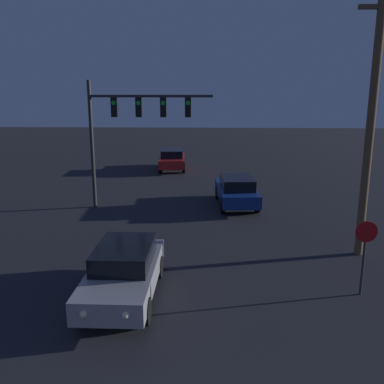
% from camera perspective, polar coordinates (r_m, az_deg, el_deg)
% --- Properties ---
extents(car_near, '(1.85, 4.44, 1.48)m').
position_cam_1_polar(car_near, '(12.21, -9.08, -10.36)').
color(car_near, '#99999E').
rests_on(car_near, ground_plane).
extents(car_mid, '(2.05, 4.51, 1.48)m').
position_cam_1_polar(car_mid, '(21.33, 5.95, 0.23)').
color(car_mid, navy).
rests_on(car_mid, ground_plane).
extents(car_far, '(2.00, 4.50, 1.48)m').
position_cam_1_polar(car_far, '(30.81, -2.66, 4.45)').
color(car_far, '#B21E1E').
rests_on(car_far, ground_plane).
extents(traffic_signal_mast, '(5.84, 0.30, 6.09)m').
position_cam_1_polar(traffic_signal_mast, '(20.55, -8.26, 9.58)').
color(traffic_signal_mast, '#2D2D2D').
rests_on(traffic_signal_mast, ground_plane).
extents(stop_sign, '(0.61, 0.07, 2.19)m').
position_cam_1_polar(stop_sign, '(12.83, 22.08, -6.58)').
color(stop_sign, '#2D2D2D').
rests_on(stop_sign, ground_plane).
extents(utility_pole, '(1.45, 0.28, 9.08)m').
position_cam_1_polar(utility_pole, '(15.40, 22.76, 8.76)').
color(utility_pole, brown).
rests_on(utility_pole, ground_plane).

